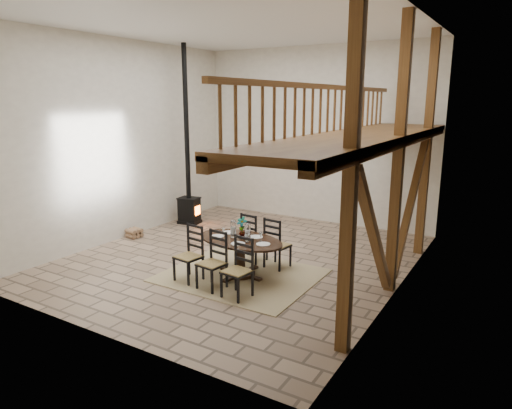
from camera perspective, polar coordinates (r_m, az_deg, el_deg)
The scene contains 7 objects.
ground at distance 10.45m, azimuth -1.97°, elevation -6.71°, with size 8.00×8.00×0.00m, color #9B8067.
room_shell at distance 9.25m, azimuth 4.17°, elevation 9.82°, with size 7.02×8.02×5.01m.
rug at distance 9.45m, azimuth -1.93°, elevation -8.83°, with size 3.00×2.50×0.02m, color tan.
dining_table at distance 9.22m, azimuth -2.42°, elevation -6.62°, with size 2.05×2.29×1.23m.
wood_stove at distance 13.19m, azimuth -8.44°, elevation 2.50°, with size 0.64×0.53×5.00m.
log_basket at distance 13.52m, azimuth -8.67°, elevation -1.53°, with size 0.46×0.46×0.38m.
log_stack at distance 12.34m, azimuth -14.98°, elevation -3.46°, with size 0.38×0.39×0.24m.
Camera 1 is at (5.37, -8.23, 3.53)m, focal length 32.00 mm.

